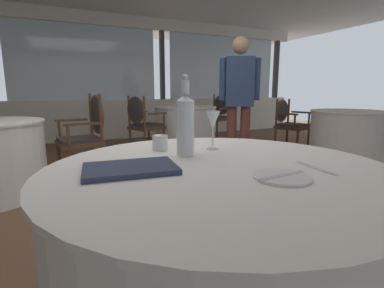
{
  "coord_description": "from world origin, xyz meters",
  "views": [
    {
      "loc": [
        -0.54,
        -2.29,
        1.05
      ],
      "look_at": [
        -0.06,
        -1.24,
        0.83
      ],
      "focal_mm": 26.84,
      "sensor_mm": 36.0,
      "label": 1
    }
  ],
  "objects_px": {
    "water_bottle": "(185,123)",
    "dining_chair_1_0": "(87,130)",
    "water_tumbler": "(160,143)",
    "dining_chair_0_0": "(142,121)",
    "diner_person_0": "(239,95)",
    "menu_book": "(130,168)",
    "wine_glass": "(213,122)",
    "side_plate": "(282,177)",
    "dining_chair_0_1": "(218,113)",
    "dining_chair_2_1": "(289,121)"
  },
  "relations": [
    {
      "from": "water_bottle",
      "to": "dining_chair_1_0",
      "type": "bearing_deg",
      "value": 95.96
    },
    {
      "from": "water_tumbler",
      "to": "dining_chair_0_0",
      "type": "bearing_deg",
      "value": 76.73
    },
    {
      "from": "water_bottle",
      "to": "diner_person_0",
      "type": "height_order",
      "value": "diner_person_0"
    },
    {
      "from": "dining_chair_0_0",
      "to": "dining_chair_1_0",
      "type": "height_order",
      "value": "dining_chair_1_0"
    },
    {
      "from": "menu_book",
      "to": "wine_glass",
      "type": "bearing_deg",
      "value": 31.14
    },
    {
      "from": "side_plate",
      "to": "dining_chair_1_0",
      "type": "xyz_separation_m",
      "value": [
        -0.4,
        2.78,
        -0.17
      ]
    },
    {
      "from": "menu_book",
      "to": "dining_chair_1_0",
      "type": "relative_size",
      "value": 0.33
    },
    {
      "from": "water_bottle",
      "to": "water_tumbler",
      "type": "distance_m",
      "value": 0.21
    },
    {
      "from": "water_bottle",
      "to": "menu_book",
      "type": "relative_size",
      "value": 1.09
    },
    {
      "from": "wine_glass",
      "to": "dining_chair_1_0",
      "type": "relative_size",
      "value": 0.19
    },
    {
      "from": "dining_chair_0_0",
      "to": "diner_person_0",
      "type": "height_order",
      "value": "diner_person_0"
    },
    {
      "from": "dining_chair_0_1",
      "to": "dining_chair_1_0",
      "type": "bearing_deg",
      "value": 10.61
    },
    {
      "from": "side_plate",
      "to": "water_bottle",
      "type": "relative_size",
      "value": 0.54
    },
    {
      "from": "dining_chair_0_1",
      "to": "diner_person_0",
      "type": "bearing_deg",
      "value": 44.01
    },
    {
      "from": "side_plate",
      "to": "water_bottle",
      "type": "height_order",
      "value": "water_bottle"
    },
    {
      "from": "side_plate",
      "to": "dining_chair_2_1",
      "type": "bearing_deg",
      "value": 46.63
    },
    {
      "from": "dining_chair_0_1",
      "to": "dining_chair_1_0",
      "type": "relative_size",
      "value": 0.95
    },
    {
      "from": "water_bottle",
      "to": "wine_glass",
      "type": "height_order",
      "value": "water_bottle"
    },
    {
      "from": "water_bottle",
      "to": "dining_chair_2_1",
      "type": "xyz_separation_m",
      "value": [
        3.05,
        2.6,
        -0.37
      ]
    },
    {
      "from": "water_tumbler",
      "to": "dining_chair_2_1",
      "type": "bearing_deg",
      "value": 38.02
    },
    {
      "from": "menu_book",
      "to": "water_bottle",
      "type": "bearing_deg",
      "value": 33.52
    },
    {
      "from": "dining_chair_2_1",
      "to": "water_tumbler",
      "type": "bearing_deg",
      "value": -70.45
    },
    {
      "from": "wine_glass",
      "to": "water_tumbler",
      "type": "bearing_deg",
      "value": 158.61
    },
    {
      "from": "water_tumbler",
      "to": "dining_chair_1_0",
      "type": "height_order",
      "value": "dining_chair_1_0"
    },
    {
      "from": "dining_chair_1_0",
      "to": "dining_chair_2_1",
      "type": "distance_m",
      "value": 3.31
    },
    {
      "from": "diner_person_0",
      "to": "water_bottle",
      "type": "bearing_deg",
      "value": -11.17
    },
    {
      "from": "side_plate",
      "to": "dining_chair_0_0",
      "type": "xyz_separation_m",
      "value": [
        0.54,
        3.86,
        -0.19
      ]
    },
    {
      "from": "diner_person_0",
      "to": "dining_chair_1_0",
      "type": "bearing_deg",
      "value": -71.04
    },
    {
      "from": "water_bottle",
      "to": "wine_glass",
      "type": "bearing_deg",
      "value": 21.35
    },
    {
      "from": "wine_glass",
      "to": "water_tumbler",
      "type": "height_order",
      "value": "wine_glass"
    },
    {
      "from": "water_tumbler",
      "to": "dining_chair_0_1",
      "type": "xyz_separation_m",
      "value": [
        2.63,
        4.02,
        -0.23
      ]
    },
    {
      "from": "wine_glass",
      "to": "dining_chair_0_0",
      "type": "bearing_deg",
      "value": 81.18
    },
    {
      "from": "side_plate",
      "to": "diner_person_0",
      "type": "distance_m",
      "value": 2.91
    },
    {
      "from": "wine_glass",
      "to": "dining_chair_0_0",
      "type": "xyz_separation_m",
      "value": [
        0.52,
        3.33,
        -0.33
      ]
    },
    {
      "from": "water_bottle",
      "to": "menu_book",
      "type": "distance_m",
      "value": 0.35
    },
    {
      "from": "water_tumbler",
      "to": "dining_chair_2_1",
      "type": "relative_size",
      "value": 0.09
    },
    {
      "from": "dining_chair_0_0",
      "to": "dining_chair_2_1",
      "type": "xyz_separation_m",
      "value": [
        2.35,
        -0.8,
        -0.03
      ]
    },
    {
      "from": "menu_book",
      "to": "diner_person_0",
      "type": "height_order",
      "value": "diner_person_0"
    },
    {
      "from": "dining_chair_0_1",
      "to": "diner_person_0",
      "type": "distance_m",
      "value": 2.38
    },
    {
      "from": "diner_person_0",
      "to": "side_plate",
      "type": "bearing_deg",
      "value": -3.0
    },
    {
      "from": "wine_glass",
      "to": "dining_chair_2_1",
      "type": "distance_m",
      "value": 3.85
    },
    {
      "from": "wine_glass",
      "to": "dining_chair_2_1",
      "type": "height_order",
      "value": "wine_glass"
    },
    {
      "from": "water_bottle",
      "to": "dining_chair_2_1",
      "type": "bearing_deg",
      "value": 40.47
    },
    {
      "from": "side_plate",
      "to": "dining_chair_0_0",
      "type": "distance_m",
      "value": 3.9
    },
    {
      "from": "water_tumbler",
      "to": "dining_chair_2_1",
      "type": "distance_m",
      "value": 3.97
    },
    {
      "from": "side_plate",
      "to": "dining_chair_0_0",
      "type": "height_order",
      "value": "dining_chair_0_0"
    },
    {
      "from": "water_bottle",
      "to": "dining_chair_2_1",
      "type": "height_order",
      "value": "water_bottle"
    },
    {
      "from": "dining_chair_2_1",
      "to": "diner_person_0",
      "type": "relative_size",
      "value": 0.52
    },
    {
      "from": "side_plate",
      "to": "dining_chair_0_1",
      "type": "height_order",
      "value": "dining_chair_0_1"
    },
    {
      "from": "water_bottle",
      "to": "wine_glass",
      "type": "distance_m",
      "value": 0.19
    }
  ]
}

